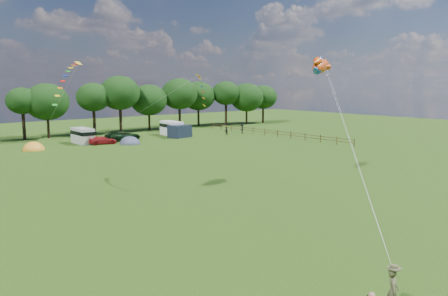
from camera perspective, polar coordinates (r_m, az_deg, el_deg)
ground_plane at (r=28.82m, az=10.26°, el=-9.72°), size 180.00×180.00×0.00m
tree_line at (r=77.29m, az=-19.47°, el=6.06°), size 102.98×10.98×10.27m
fence at (r=74.78m, az=6.16°, el=2.09°), size 0.12×33.12×1.20m
car_c at (r=66.85m, az=-15.61°, el=0.98°), size 4.16×2.29×1.18m
car_d at (r=70.31m, az=-13.03°, el=1.56°), size 5.62×2.63×1.52m
campervan_c at (r=68.42m, az=-17.97°, el=1.59°), size 2.03×4.74×2.32m
campervan_d at (r=75.89m, az=-6.86°, el=2.63°), size 2.47×5.13×2.45m
tent_orange at (r=64.21m, az=-23.59°, el=-0.23°), size 2.87×3.15×2.25m
tent_greyblue at (r=66.27m, az=-12.19°, el=0.54°), size 3.04×3.33×2.26m
awning_navy at (r=72.99m, az=-5.81°, el=2.19°), size 3.74×3.26×2.04m
kite_flyer at (r=19.00m, az=21.18°, el=-17.04°), size 0.81×0.73×1.85m
fish_kite at (r=40.53m, az=12.39°, el=10.43°), size 3.64×2.22×1.91m
streamer_kite_b at (r=40.58m, az=-19.60°, el=9.01°), size 4.23×4.53×3.77m
streamer_kite_c at (r=39.08m, az=-3.10°, el=8.40°), size 3.07×4.96×2.79m
walker_a at (r=76.07m, az=0.26°, el=2.27°), size 0.75×0.50×1.48m
walker_b at (r=77.94m, az=2.35°, el=2.53°), size 1.25×1.11×1.79m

